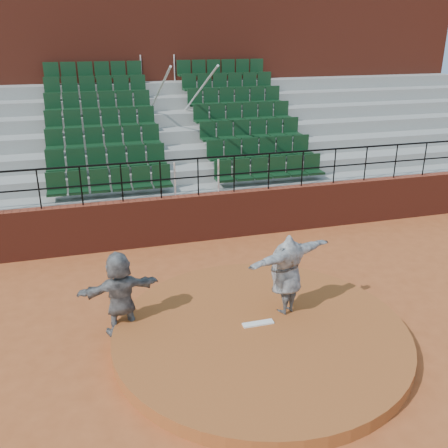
# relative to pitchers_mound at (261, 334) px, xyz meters

# --- Properties ---
(ground) EXTENTS (90.00, 90.00, 0.00)m
(ground) POSITION_rel_pitchers_mound_xyz_m (0.00, 0.00, -0.12)
(ground) COLOR #AB5126
(ground) RESTS_ON ground
(pitchers_mound) EXTENTS (5.50, 5.50, 0.25)m
(pitchers_mound) POSITION_rel_pitchers_mound_xyz_m (0.00, 0.00, 0.00)
(pitchers_mound) COLOR #9F5023
(pitchers_mound) RESTS_ON ground
(pitching_rubber) EXTENTS (0.60, 0.15, 0.03)m
(pitching_rubber) POSITION_rel_pitchers_mound_xyz_m (0.00, 0.15, 0.14)
(pitching_rubber) COLOR white
(pitching_rubber) RESTS_ON pitchers_mound
(boundary_wall) EXTENTS (24.00, 0.30, 1.30)m
(boundary_wall) POSITION_rel_pitchers_mound_xyz_m (0.00, 5.00, 0.53)
(boundary_wall) COLOR maroon
(boundary_wall) RESTS_ON ground
(wall_railing) EXTENTS (24.04, 0.05, 1.03)m
(wall_railing) POSITION_rel_pitchers_mound_xyz_m (0.00, 5.00, 1.90)
(wall_railing) COLOR black
(wall_railing) RESTS_ON boundary_wall
(seating_deck) EXTENTS (24.00, 5.97, 4.63)m
(seating_deck) POSITION_rel_pitchers_mound_xyz_m (0.00, 8.65, 1.32)
(seating_deck) COLOR gray
(seating_deck) RESTS_ON ground
(press_box_facade) EXTENTS (24.00, 3.00, 7.10)m
(press_box_facade) POSITION_rel_pitchers_mound_xyz_m (0.00, 12.60, 3.43)
(press_box_facade) COLOR maroon
(press_box_facade) RESTS_ON ground
(pitcher) EXTENTS (2.08, 1.24, 1.64)m
(pitcher) POSITION_rel_pitchers_mound_xyz_m (0.66, 0.46, 0.94)
(pitcher) COLOR black
(pitcher) RESTS_ON pitchers_mound
(fielder) EXTENTS (1.60, 0.68, 1.67)m
(fielder) POSITION_rel_pitchers_mound_xyz_m (-2.46, 0.99, 0.71)
(fielder) COLOR black
(fielder) RESTS_ON ground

